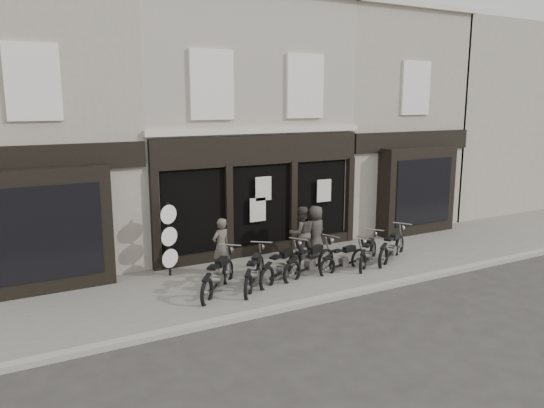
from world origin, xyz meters
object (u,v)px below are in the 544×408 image
motorcycle_3 (310,264)px  man_centre (301,233)px  motorcycle_6 (392,250)px  man_right (315,232)px  motorcycle_0 (218,279)px  motorcycle_2 (282,268)px  motorcycle_4 (344,261)px  motorcycle_5 (368,255)px  man_left (221,246)px  advert_sign_post (169,242)px  motorcycle_1 (255,275)px

motorcycle_3 → man_centre: bearing=48.9°
man_centre → motorcycle_6: bearing=156.6°
man_centre → man_right: size_ratio=1.01×
motorcycle_6 → man_centre: 2.86m
motorcycle_0 → man_centre: 3.66m
motorcycle_2 → motorcycle_3: motorcycle_3 is taller
man_right → motorcycle_4: bearing=73.4°
motorcycle_4 → man_centre: bearing=97.9°
man_right → motorcycle_2: bearing=15.4°
motorcycle_2 → man_centre: size_ratio=1.21×
motorcycle_3 → motorcycle_4: bearing=-25.2°
motorcycle_5 → motorcycle_6: size_ratio=0.86×
motorcycle_5 → motorcycle_6: bearing=-37.0°
motorcycle_0 → motorcycle_3: size_ratio=0.86×
motorcycle_2 → man_left: 1.84m
motorcycle_5 → man_left: bearing=124.1°
motorcycle_4 → advert_sign_post: bearing=145.5°
motorcycle_0 → motorcycle_2: motorcycle_0 is taller
man_left → man_centre: (2.74, 0.12, 0.02)m
motorcycle_0 → motorcycle_4: size_ratio=0.95×
motorcycle_3 → man_right: (1.06, 1.32, 0.51)m
man_right → advert_sign_post: 4.58m
motorcycle_2 → motorcycle_6: bearing=-30.8°
motorcycle_0 → advert_sign_post: 2.02m
motorcycle_0 → man_centre: bearing=-25.0°
man_left → man_centre: 2.74m
motorcycle_3 → motorcycle_6: 3.00m
motorcycle_3 → man_right: 1.77m
advert_sign_post → man_right: bearing=-25.2°
motorcycle_5 → man_right: size_ratio=1.07×
motorcycle_5 → motorcycle_1: bearing=141.9°
motorcycle_1 → motorcycle_2: size_ratio=0.94×
motorcycle_1 → man_centre: (2.37, 1.47, 0.52)m
motorcycle_4 → motorcycle_0: bearing=166.2°
motorcycle_3 → man_left: bearing=131.1°
motorcycle_1 → motorcycle_6: 4.81m
motorcycle_5 → man_left: man_left is taller
motorcycle_6 → advert_sign_post: size_ratio=0.93×
motorcycle_0 → motorcycle_3: motorcycle_0 is taller
motorcycle_2 → motorcycle_4: (2.00, -0.15, -0.05)m
motorcycle_0 → motorcycle_6: size_ratio=0.91×
motorcycle_0 → motorcycle_4: (3.90, -0.14, -0.06)m
advert_sign_post → man_left: bearing=-41.8°
man_centre → motorcycle_4: bearing=116.1°
motorcycle_4 → man_left: (-3.27, 1.38, 0.55)m
motorcycle_5 → motorcycle_3: bearing=139.8°
motorcycle_1 → motorcycle_6: size_ratio=0.93×
man_right → motorcycle_6: bearing=127.1°
motorcycle_6 → advert_sign_post: 6.77m
motorcycle_0 → man_centre: man_centre is taller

